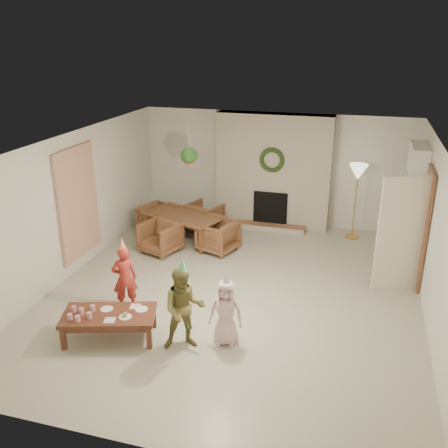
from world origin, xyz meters
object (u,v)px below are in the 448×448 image
(dining_chair_left, at_px, (158,220))
(coffee_table_top, at_px, (109,315))
(dining_chair_near, at_px, (160,237))
(dining_table, at_px, (183,228))
(dining_chair_far, at_px, (204,217))
(child_pink, at_px, (226,312))
(dining_chair_right, at_px, (218,236))
(child_red, at_px, (125,278))
(child_plaid, at_px, (184,309))

(dining_chair_left, relative_size, coffee_table_top, 0.53)
(dining_chair_near, bearing_deg, coffee_table_top, -61.25)
(dining_table, distance_m, dining_chair_far, 0.71)
(dining_table, xyz_separation_m, dining_chair_far, (0.24, 0.67, 0.03))
(dining_table, bearing_deg, dining_chair_near, -90.00)
(child_pink, bearing_deg, coffee_table_top, -172.93)
(dining_chair_right, bearing_deg, dining_chair_far, -128.66)
(coffee_table_top, xyz_separation_m, child_pink, (1.61, 0.35, 0.11))
(dining_table, height_order, child_pink, child_pink)
(child_red, distance_m, child_pink, 1.81)
(dining_chair_right, relative_size, child_plaid, 0.58)
(dining_table, xyz_separation_m, child_plaid, (1.32, -3.53, 0.32))
(dining_chair_near, relative_size, child_pink, 0.72)
(dining_chair_left, height_order, child_pink, child_pink)
(coffee_table_top, relative_size, child_pink, 1.34)
(dining_chair_right, bearing_deg, child_pink, 38.36)
(dining_chair_left, relative_size, child_plaid, 0.58)
(dining_chair_left, bearing_deg, dining_table, -90.00)
(dining_chair_left, xyz_separation_m, child_plaid, (1.99, -3.77, 0.29))
(dining_chair_far, bearing_deg, child_red, 107.23)
(dining_chair_far, relative_size, child_red, 0.65)
(dining_chair_near, height_order, dining_chair_left, same)
(dining_chair_left, xyz_separation_m, child_red, (0.76, -3.07, 0.22))
(dining_table, distance_m, child_red, 2.84)
(dining_chair_right, relative_size, child_pink, 0.72)
(dining_chair_near, distance_m, dining_chair_left, 1.01)
(dining_chair_near, relative_size, child_red, 0.65)
(dining_chair_left, distance_m, dining_chair_right, 1.60)
(dining_chair_far, bearing_deg, dining_table, 90.00)
(dining_chair_near, distance_m, dining_chair_right, 1.14)
(coffee_table_top, bearing_deg, dining_chair_near, 81.99)
(dining_chair_right, xyz_separation_m, child_pink, (1.00, -2.98, 0.17))
(dining_chair_far, bearing_deg, dining_chair_near, 90.00)
(child_red, bearing_deg, coffee_table_top, 67.41)
(dining_chair_right, height_order, child_red, child_red)
(coffee_table_top, bearing_deg, dining_table, 76.58)
(coffee_table_top, bearing_deg, child_red, 83.01)
(child_plaid, xyz_separation_m, child_pink, (0.52, 0.25, -0.12))
(dining_chair_left, bearing_deg, child_plaid, -132.39)
(child_pink, bearing_deg, child_red, 160.59)
(dining_chair_left, height_order, child_plaid, child_plaid)
(child_plaid, bearing_deg, dining_chair_near, 95.85)
(dining_chair_near, height_order, coffee_table_top, dining_chair_near)
(dining_table, relative_size, dining_chair_far, 2.34)
(dining_chair_near, distance_m, coffee_table_top, 2.99)
(dining_chair_near, distance_m, child_plaid, 3.27)
(dining_table, distance_m, dining_chair_left, 0.71)
(child_red, height_order, child_pink, child_red)
(dining_table, height_order, dining_chair_far, dining_chair_far)
(dining_table, bearing_deg, dining_chair_far, 90.00)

